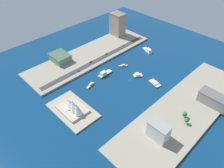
{
  "coord_description": "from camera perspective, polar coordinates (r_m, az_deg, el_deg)",
  "views": [
    {
      "loc": [
        -163.05,
        200.09,
        204.56
      ],
      "look_at": [
        6.67,
        33.16,
        5.33
      ],
      "focal_mm": 33.86,
      "sensor_mm": 36.0,
      "label": 1
    }
  ],
  "objects": [
    {
      "name": "traffic_light_waterfront",
      "position": [
        387.38,
        1.8,
        9.3
      ],
      "size": [
        0.36,
        0.36,
        6.5
      ],
      "color": "black",
      "rests_on": "quay_east"
    },
    {
      "name": "taxi_yellow_cab",
      "position": [
        408.01,
        3.0,
        10.42
      ],
      "size": [
        2.07,
        4.62,
        1.61
      ],
      "color": "black",
      "rests_on": "road_strip"
    },
    {
      "name": "pickup_red",
      "position": [
        380.82,
        -1.59,
        8.12
      ],
      "size": [
        1.9,
        4.63,
        1.66
      ],
      "color": "black",
      "rests_on": "road_strip"
    },
    {
      "name": "peninsula_point",
      "position": [
        282.83,
        -10.57,
        -7.0
      ],
      "size": [
        67.7,
        40.59,
        2.0
      ],
      "primitive_type": "cube",
      "color": "#A89E89",
      "rests_on": "ground_plane"
    },
    {
      "name": "terminal_long_green",
      "position": [
        371.99,
        -13.83,
        6.97
      ],
      "size": [
        34.35,
        26.82,
        12.1
      ],
      "color": "slate",
      "rests_on": "quay_east"
    },
    {
      "name": "ferry_green_doubledeck",
      "position": [
        335.07,
        -1.99,
        2.82
      ],
      "size": [
        8.87,
        28.04,
        7.42
      ],
      "color": "#2D8C4C",
      "rests_on": "ground_plane"
    },
    {
      "name": "hotel_broad_white",
      "position": [
        246.33,
        12.47,
        -12.22
      ],
      "size": [
        24.3,
        15.3,
        21.35
      ],
      "color": "silver",
      "rests_on": "quay_west"
    },
    {
      "name": "suv_black",
      "position": [
        361.46,
        -5.75,
        5.99
      ],
      "size": [
        2.04,
        4.68,
        1.53
      ],
      "color": "black",
      "rests_on": "road_strip"
    },
    {
      "name": "hatchback_blue",
      "position": [
        342.46,
        -8.99,
        3.5
      ],
      "size": [
        2.01,
        4.79,
        1.59
      ],
      "color": "black",
      "rests_on": "road_strip"
    },
    {
      "name": "catamaran_blue",
      "position": [
        335.75,
        6.94,
        2.4
      ],
      "size": [
        15.5,
        17.21,
        4.35
      ],
      "color": "blue",
      "rests_on": "ground_plane"
    },
    {
      "name": "ferry_white_commuter",
      "position": [
        399.9,
        9.67,
        8.96
      ],
      "size": [
        24.44,
        14.96,
        6.3
      ],
      "color": "silver",
      "rests_on": "ground_plane"
    },
    {
      "name": "sedan_silver",
      "position": [
        397.96,
        2.46,
        9.62
      ],
      "size": [
        2.09,
        4.83,
        1.66
      ],
      "color": "black",
      "rests_on": "road_strip"
    },
    {
      "name": "barge_flat_brown",
      "position": [
        324.97,
        11.53,
        0.24
      ],
      "size": [
        21.94,
        14.04,
        3.43
      ],
      "color": "brown",
      "rests_on": "ground_plane"
    },
    {
      "name": "opera_landmark",
      "position": [
        276.05,
        -10.55,
        -6.06
      ],
      "size": [
        38.26,
        28.33,
        19.68
      ],
      "color": "#BCAD93",
      "rests_on": "peninsula_point"
    },
    {
      "name": "quay_west",
      "position": [
        293.08,
        19.04,
        -6.77
      ],
      "size": [
        70.0,
        240.0,
        2.99
      ],
      "primitive_type": "cube",
      "color": "#9E937F",
      "rests_on": "ground_plane"
    },
    {
      "name": "road_strip",
      "position": [
        368.53,
        -3.46,
        6.7
      ],
      "size": [
        9.7,
        228.0,
        0.15
      ],
      "primitive_type": "cube",
      "color": "#38383D",
      "rests_on": "quay_east"
    },
    {
      "name": "carpark_squat_concrete",
      "position": [
        308.66,
        25.87,
        -3.83
      ],
      "size": [
        40.66,
        18.64,
        15.78
      ],
      "color": "gray",
      "rests_on": "quay_west"
    },
    {
      "name": "ground_plane",
      "position": [
        329.34,
        4.93,
        1.36
      ],
      "size": [
        440.0,
        440.0,
        0.0
      ],
      "primitive_type": "plane",
      "color": "navy"
    },
    {
      "name": "tugboat_red",
      "position": [
        355.39,
        3.0,
        4.95
      ],
      "size": [
        12.75,
        14.35,
        3.39
      ],
      "color": "red",
      "rests_on": "ground_plane"
    },
    {
      "name": "quay_east",
      "position": [
        384.54,
        -5.77,
        7.83
      ],
      "size": [
        70.0,
        240.0,
        2.99
      ],
      "primitive_type": "cube",
      "color": "#9E937F",
      "rests_on": "ground_plane"
    },
    {
      "name": "park_tree_cluster",
      "position": [
        275.84,
        19.24,
        -8.33
      ],
      "size": [
        12.51,
        13.09,
        8.45
      ],
      "color": "brown",
      "rests_on": "quay_west"
    },
    {
      "name": "water_taxi_orange",
      "position": [
        315.97,
        -5.87,
        -0.33
      ],
      "size": [
        7.43,
        17.21,
        4.03
      ],
      "color": "orange",
      "rests_on": "ground_plane"
    },
    {
      "name": "apartment_midrise_tan",
      "position": [
        440.09,
        1.48,
        15.86
      ],
      "size": [
        27.53,
        21.79,
        44.3
      ],
      "color": "tan",
      "rests_on": "quay_east"
    }
  ]
}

